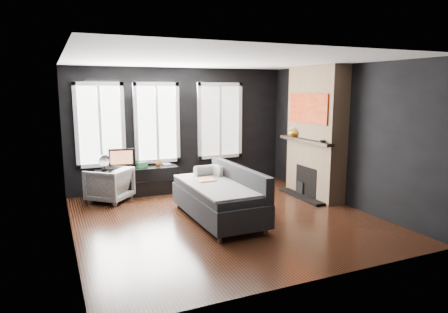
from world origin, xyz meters
name	(u,v)px	position (x,y,z in m)	size (l,w,h in m)	color
floor	(226,219)	(0.00, 0.00, 0.00)	(5.00, 5.00, 0.00)	black
ceiling	(226,60)	(0.00, 0.00, 2.70)	(5.00, 5.00, 0.00)	white
wall_back	(181,129)	(0.00, 2.50, 1.35)	(5.00, 0.02, 2.70)	black
wall_left	(68,152)	(-2.50, 0.00, 1.35)	(0.02, 5.00, 2.70)	black
wall_right	(343,135)	(2.50, 0.00, 1.35)	(0.02, 5.00, 2.70)	black
windows	(160,82)	(-0.45, 2.46, 2.38)	(4.00, 0.16, 1.76)	white
fireplace	(316,133)	(2.30, 0.60, 1.35)	(0.70, 1.62, 2.70)	#93724C
sofa	(218,194)	(-0.14, 0.01, 0.46)	(1.07, 2.14, 0.92)	black
stripe_pillow	(217,174)	(0.09, 0.61, 0.66)	(0.08, 0.33, 0.33)	gray
armchair	(109,183)	(-1.69, 1.95, 0.38)	(0.74, 0.69, 0.76)	silver
media_console	(137,181)	(-1.08, 2.24, 0.30)	(1.72, 0.54, 0.59)	black
monitor	(121,157)	(-1.37, 2.28, 0.83)	(0.53, 0.11, 0.47)	black
desk_fan	(104,162)	(-1.73, 2.24, 0.76)	(0.23, 0.23, 0.33)	gray
mug	(158,163)	(-0.61, 2.20, 0.65)	(0.12, 0.09, 0.12)	orange
book	(163,160)	(-0.48, 2.30, 0.71)	(0.17, 0.02, 0.23)	beige
storage_box	(142,165)	(-0.96, 2.22, 0.65)	(0.21, 0.13, 0.11)	#307F49
mantel_vase	(293,132)	(2.05, 1.05, 1.33)	(0.20, 0.21, 0.20)	#C27823
mantel_clock	(322,141)	(2.05, 0.05, 1.25)	(0.12, 0.12, 0.04)	black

